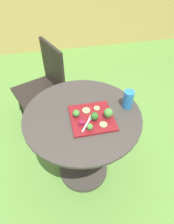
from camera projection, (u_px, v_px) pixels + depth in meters
ground_plane at (84, 170)px, 1.82m from camera, size 12.00×12.00×0.00m
bamboo_fence at (53, 10)px, 3.18m from camera, size 8.00×0.08×1.34m
patio_table at (83, 141)px, 1.51m from camera, size 0.81×0.81×0.75m
patio_chair at (45, 82)px, 1.95m from camera, size 0.58×0.58×0.90m
salad_plate at (92, 118)px, 1.27m from camera, size 0.28×0.28×0.01m
drinking_glass at (128, 100)px, 1.32m from camera, size 0.07×0.07×0.13m
fork at (89, 121)px, 1.23m from camera, size 0.10×0.14×0.00m
broccoli_floret_0 at (95, 116)px, 1.22m from camera, size 0.05×0.05×0.06m
broccoli_floret_1 at (76, 113)px, 1.24m from camera, size 0.05×0.05×0.05m
broccoli_floret_2 at (108, 113)px, 1.23m from camera, size 0.06×0.06×0.07m
broccoli_floret_3 at (90, 127)px, 1.16m from camera, size 0.04×0.04×0.05m
cucumber_slice_0 at (97, 108)px, 1.32m from camera, size 0.04×0.04×0.01m
cucumber_slice_1 at (103, 124)px, 1.21m from camera, size 0.05×0.05×0.01m
cucumber_slice_2 at (86, 111)px, 1.30m from camera, size 0.05×0.05×0.01m
beet_chunk_0 at (82, 123)px, 1.20m from camera, size 0.03×0.03×0.03m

